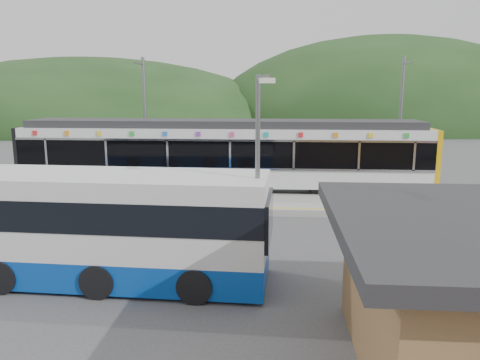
{
  "coord_description": "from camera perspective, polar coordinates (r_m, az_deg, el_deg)",
  "views": [
    {
      "loc": [
        0.33,
        -17.3,
        5.22
      ],
      "look_at": [
        -1.07,
        1.0,
        1.68
      ],
      "focal_mm": 35.0,
      "sensor_mm": 36.0,
      "label": 1
    }
  ],
  "objects": [
    {
      "name": "yellow_line",
      "position": [
        19.92,
        3.3,
        -3.4
      ],
      "size": [
        26.0,
        0.1,
        0.01
      ],
      "primitive_type": "cube",
      "color": "yellow",
      "rests_on": "platform"
    },
    {
      "name": "platform",
      "position": [
        21.21,
        3.37,
        -2.94
      ],
      "size": [
        26.0,
        3.2,
        0.3
      ],
      "primitive_type": "cube",
      "color": "#9E9E99",
      "rests_on": "ground"
    },
    {
      "name": "catenary_mast_west",
      "position": [
        26.92,
        -11.52,
        7.34
      ],
      "size": [
        0.18,
        1.8,
        7.0
      ],
      "color": "slate",
      "rests_on": "ground"
    },
    {
      "name": "ground",
      "position": [
        18.07,
        3.16,
        -5.9
      ],
      "size": [
        120.0,
        120.0,
        0.0
      ],
      "primitive_type": "plane",
      "color": "#4C4C4F",
      "rests_on": "ground"
    },
    {
      "name": "catenary_mast_east",
      "position": [
        26.75,
        18.96,
        6.96
      ],
      "size": [
        0.18,
        1.8,
        7.0
      ],
      "color": "slate",
      "rests_on": "ground"
    },
    {
      "name": "train",
      "position": [
        23.65,
        -2.03,
        3.23
      ],
      "size": [
        20.44,
        3.01,
        3.74
      ],
      "color": "black",
      "rests_on": "ground"
    },
    {
      "name": "bus",
      "position": [
        13.86,
        -20.25,
        -5.56
      ],
      "size": [
        11.13,
        2.97,
        3.01
      ],
      "rotation": [
        0.0,
        0.0,
        -0.04
      ],
      "color": "#0B42AA",
      "rests_on": "ground"
    },
    {
      "name": "lamp_post",
      "position": [
        11.73,
        2.13,
        1.75
      ],
      "size": [
        0.39,
        1.03,
        5.6
      ],
      "rotation": [
        0.0,
        0.0,
        0.28
      ],
      "color": "slate",
      "rests_on": "ground"
    },
    {
      "name": "hills",
      "position": [
        23.91,
        18.47,
        -2.28
      ],
      "size": [
        146.0,
        149.0,
        26.0
      ],
      "color": "#1E3D19",
      "rests_on": "ground"
    }
  ]
}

